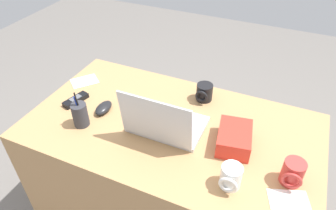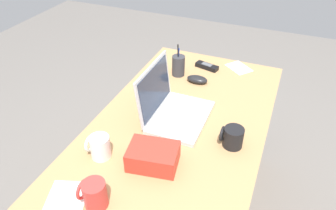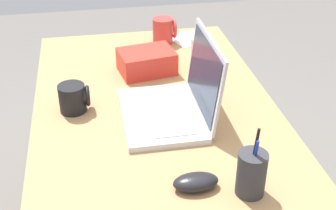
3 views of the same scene
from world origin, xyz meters
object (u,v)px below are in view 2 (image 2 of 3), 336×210
snack_bag (153,156)px  pen_holder (178,66)px  coffee_mug_spare (94,194)px  coffee_mug_white (232,137)px  coffee_mug_tall (99,147)px  cordless_phone (207,66)px  computer_mouse (197,79)px  laptop (172,108)px

snack_bag → pen_holder: bearing=12.8°
coffee_mug_spare → snack_bag: (0.24, -0.10, -0.01)m
coffee_mug_white → coffee_mug_spare: coffee_mug_spare is taller
coffee_mug_white → coffee_mug_tall: (-0.25, 0.46, 0.00)m
coffee_mug_white → coffee_mug_spare: size_ratio=0.92×
pen_holder → coffee_mug_tall: bearing=175.1°
pen_holder → snack_bag: (-0.66, -0.15, -0.02)m
cordless_phone → pen_holder: (-0.13, 0.12, 0.04)m
computer_mouse → coffee_mug_white: coffee_mug_white is taller
coffee_mug_white → coffee_mug_tall: bearing=118.9°
coffee_mug_white → pen_holder: pen_holder is taller
laptop → pen_holder: (0.36, 0.11, 0.01)m
computer_mouse → coffee_mug_spare: size_ratio=1.10×
coffee_mug_tall → cordless_phone: 0.85m
laptop → cordless_phone: 0.49m
computer_mouse → pen_holder: bearing=72.2°
computer_mouse → coffee_mug_tall: size_ratio=1.17×
laptop → cordless_phone: laptop is taller
cordless_phone → snack_bag: (-0.79, -0.02, 0.03)m
laptop → pen_holder: bearing=16.6°
computer_mouse → coffee_mug_tall: (-0.66, 0.18, 0.03)m
coffee_mug_tall → coffee_mug_spare: (-0.20, -0.11, 0.00)m
snack_bag → cordless_phone: bearing=1.8°
cordless_phone → snack_bag: 0.79m
computer_mouse → snack_bag: bearing=-178.2°
coffee_mug_spare → pen_holder: (0.90, 0.05, 0.01)m
laptop → coffee_mug_white: (-0.08, -0.29, -0.01)m
coffee_mug_tall → snack_bag: bearing=-79.4°
laptop → coffee_mug_white: 0.30m
computer_mouse → coffee_mug_spare: bearing=174.3°
coffee_mug_tall → coffee_mug_spare: coffee_mug_spare is taller
laptop → coffee_mug_spare: laptop is taller
laptop → coffee_mug_tall: size_ratio=3.41×
computer_mouse → cordless_phone: 0.17m
coffee_mug_white → pen_holder: bearing=42.0°
laptop → coffee_mug_tall: 0.38m
coffee_mug_tall → pen_holder: pen_holder is taller
laptop → cordless_phone: bearing=-2.0°
cordless_phone → snack_bag: bearing=-178.2°
coffee_mug_spare → pen_holder: 0.90m
pen_holder → snack_bag: pen_holder is taller
laptop → coffee_mug_tall: bearing=153.7°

